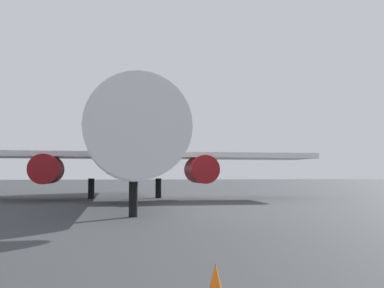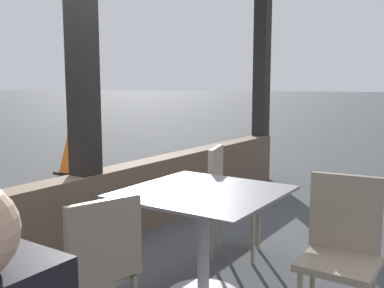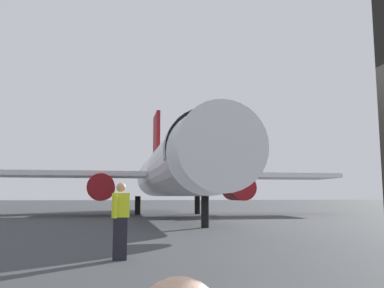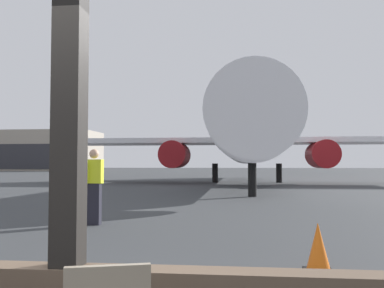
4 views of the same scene
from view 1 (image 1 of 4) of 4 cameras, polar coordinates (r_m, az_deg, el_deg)
ground_plane at (r=42.52m, az=-11.33°, el=-6.21°), size 220.00×220.00×0.00m
airplane at (r=29.66m, az=-8.49°, el=-0.78°), size 27.02×30.60×10.28m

